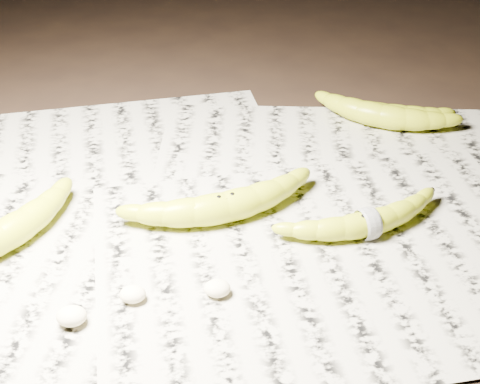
{
  "coord_description": "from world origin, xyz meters",
  "views": [
    {
      "loc": [
        0.03,
        -0.65,
        0.53
      ],
      "look_at": [
        0.03,
        0.02,
        0.05
      ],
      "focal_mm": 50.0,
      "sensor_mm": 36.0,
      "label": 1
    }
  ],
  "objects_px": {
    "banana_left_b": "(1,234)",
    "banana_upper_a": "(382,114)",
    "banana_taped": "(368,221)",
    "banana_upper_b": "(387,112)",
    "banana_center": "(225,205)"
  },
  "relations": [
    {
      "from": "banana_left_b",
      "to": "banana_upper_b",
      "type": "distance_m",
      "value": 0.6
    },
    {
      "from": "banana_left_b",
      "to": "banana_upper_b",
      "type": "height_order",
      "value": "banana_left_b"
    },
    {
      "from": "banana_center",
      "to": "banana_taped",
      "type": "xyz_separation_m",
      "value": [
        0.18,
        -0.03,
        -0.0
      ]
    },
    {
      "from": "banana_taped",
      "to": "banana_upper_b",
      "type": "bearing_deg",
      "value": 54.8
    },
    {
      "from": "banana_taped",
      "to": "banana_left_b",
      "type": "bearing_deg",
      "value": 163.54
    },
    {
      "from": "banana_left_b",
      "to": "banana_center",
      "type": "distance_m",
      "value": 0.27
    },
    {
      "from": "banana_left_b",
      "to": "banana_upper_b",
      "type": "xyz_separation_m",
      "value": [
        0.52,
        0.31,
        -0.0
      ]
    },
    {
      "from": "banana_upper_a",
      "to": "banana_upper_b",
      "type": "relative_size",
      "value": 1.16
    },
    {
      "from": "banana_left_b",
      "to": "banana_upper_a",
      "type": "relative_size",
      "value": 1.07
    },
    {
      "from": "banana_upper_a",
      "to": "banana_left_b",
      "type": "bearing_deg",
      "value": -127.33
    },
    {
      "from": "banana_center",
      "to": "banana_taped",
      "type": "relative_size",
      "value": 1.14
    },
    {
      "from": "banana_left_b",
      "to": "banana_taped",
      "type": "xyz_separation_m",
      "value": [
        0.44,
        0.03,
        -0.0
      ]
    },
    {
      "from": "banana_left_b",
      "to": "banana_upper_a",
      "type": "height_order",
      "value": "banana_left_b"
    },
    {
      "from": "banana_left_b",
      "to": "banana_upper_a",
      "type": "bearing_deg",
      "value": -18.05
    },
    {
      "from": "banana_left_b",
      "to": "banana_upper_a",
      "type": "xyz_separation_m",
      "value": [
        0.51,
        0.3,
        -0.0
      ]
    }
  ]
}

